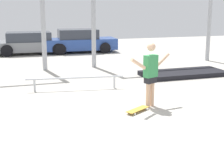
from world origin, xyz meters
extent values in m
plane|color=#B2ADA3|center=(0.00, 0.00, 0.00)|extent=(36.00, 36.00, 0.00)
cylinder|color=#DBAD89|center=(1.03, -0.08, 0.41)|extent=(0.12, 0.12, 0.82)
cylinder|color=#DBAD89|center=(1.18, -0.01, 0.41)|extent=(0.12, 0.12, 0.82)
cube|color=black|center=(1.10, -0.05, 0.75)|extent=(0.37, 0.29, 0.18)
cube|color=#338C4C|center=(1.10, -0.05, 1.12)|extent=(0.43, 0.33, 0.59)
sphere|color=#DBAD89|center=(1.10, -0.05, 1.63)|extent=(0.23, 0.23, 0.23)
cylinder|color=#DBAD89|center=(0.67, -0.23, 1.23)|extent=(0.51, 0.28, 0.35)
cylinder|color=#DBAD89|center=(1.54, 0.14, 1.23)|extent=(0.51, 0.28, 0.35)
cube|color=gold|center=(0.61, -0.37, 0.07)|extent=(0.75, 0.56, 0.01)
cylinder|color=silver|center=(0.78, -0.15, 0.03)|extent=(0.06, 0.06, 0.05)
cylinder|color=silver|center=(0.89, -0.33, 0.03)|extent=(0.06, 0.06, 0.05)
cylinder|color=silver|center=(0.34, -0.41, 0.03)|extent=(0.06, 0.06, 0.05)
cylinder|color=silver|center=(0.45, -0.59, 0.03)|extent=(0.06, 0.06, 0.05)
cube|color=black|center=(4.02, 3.18, 0.09)|extent=(3.37, 1.40, 0.17)
cylinder|color=#B7BABF|center=(-0.49, 2.31, 0.40)|extent=(3.14, 0.51, 0.06)
cylinder|color=#B7BABF|center=(-1.77, 2.50, 0.20)|extent=(0.07, 0.07, 0.40)
cylinder|color=#B7BABF|center=(0.80, 2.13, 0.20)|extent=(0.07, 0.07, 0.40)
cylinder|color=#A5A8AD|center=(-1.09, 6.01, 2.86)|extent=(0.20, 0.20, 5.72)
cylinder|color=#A5A8AD|center=(1.09, 6.01, 2.86)|extent=(0.20, 0.20, 5.72)
cylinder|color=#A5A8AD|center=(7.05, 6.01, 2.86)|extent=(0.20, 0.20, 5.72)
cube|color=slate|center=(-1.28, 11.19, 0.46)|extent=(4.56, 1.91, 0.56)
cube|color=#2D333D|center=(-1.46, 11.20, 1.00)|extent=(2.53, 1.70, 0.53)
cylinder|color=black|center=(0.14, 11.99, 0.33)|extent=(0.67, 0.24, 0.66)
cylinder|color=black|center=(0.08, 10.29, 0.33)|extent=(0.67, 0.24, 0.66)
cylinder|color=black|center=(-2.65, 12.10, 0.33)|extent=(0.67, 0.24, 0.66)
cylinder|color=black|center=(-2.71, 10.39, 0.33)|extent=(0.67, 0.24, 0.66)
cube|color=#284793|center=(1.55, 11.01, 0.50)|extent=(4.30, 1.99, 0.65)
cube|color=#2D333D|center=(1.38, 11.02, 1.11)|extent=(2.40, 1.75, 0.56)
cylinder|color=black|center=(2.90, 11.81, 0.32)|extent=(0.65, 0.25, 0.64)
cylinder|color=black|center=(2.80, 10.08, 0.32)|extent=(0.65, 0.25, 0.64)
cylinder|color=black|center=(0.29, 11.95, 0.32)|extent=(0.65, 0.25, 0.64)
cylinder|color=black|center=(0.20, 10.22, 0.32)|extent=(0.65, 0.25, 0.64)
camera|label=1|loc=(-2.34, -7.49, 2.64)|focal=50.00mm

